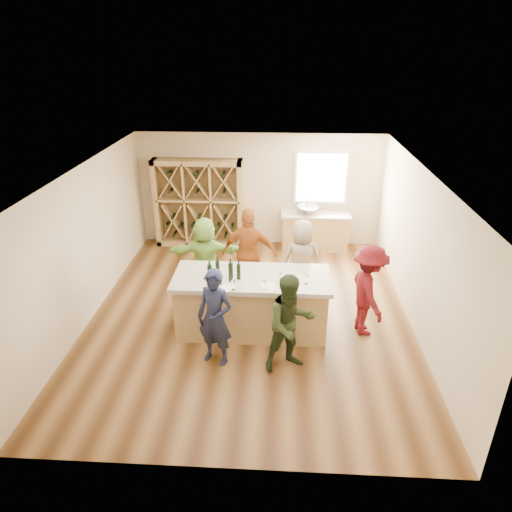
# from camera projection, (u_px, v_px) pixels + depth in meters

# --- Properties ---
(floor) EXTENTS (6.00, 7.00, 0.10)m
(floor) POSITION_uv_depth(u_px,v_px,m) (250.00, 316.00, 8.80)
(floor) COLOR brown
(floor) RESTS_ON ground
(ceiling) EXTENTS (6.00, 7.00, 0.10)m
(ceiling) POSITION_uv_depth(u_px,v_px,m) (249.00, 168.00, 7.55)
(ceiling) COLOR white
(ceiling) RESTS_ON ground
(wall_back) EXTENTS (6.00, 0.10, 2.80)m
(wall_back) POSITION_uv_depth(u_px,v_px,m) (260.00, 189.00, 11.38)
(wall_back) COLOR beige
(wall_back) RESTS_ON ground
(wall_front) EXTENTS (6.00, 0.10, 2.80)m
(wall_front) POSITION_uv_depth(u_px,v_px,m) (227.00, 382.00, 4.97)
(wall_front) COLOR beige
(wall_front) RESTS_ON ground
(wall_left) EXTENTS (0.10, 7.00, 2.80)m
(wall_left) POSITION_uv_depth(u_px,v_px,m) (84.00, 244.00, 8.33)
(wall_left) COLOR beige
(wall_left) RESTS_ON ground
(wall_right) EXTENTS (0.10, 7.00, 2.80)m
(wall_right) POSITION_uv_depth(u_px,v_px,m) (423.00, 252.00, 8.02)
(wall_right) COLOR beige
(wall_right) RESTS_ON ground
(window_frame) EXTENTS (1.30, 0.06, 1.30)m
(window_frame) POSITION_uv_depth(u_px,v_px,m) (321.00, 178.00, 11.08)
(window_frame) COLOR white
(window_frame) RESTS_ON wall_back
(window_pane) EXTENTS (1.18, 0.01, 1.18)m
(window_pane) POSITION_uv_depth(u_px,v_px,m) (321.00, 178.00, 11.04)
(window_pane) COLOR white
(window_pane) RESTS_ON wall_back
(wine_rack) EXTENTS (2.20, 0.45, 2.20)m
(wine_rack) POSITION_uv_depth(u_px,v_px,m) (199.00, 203.00, 11.33)
(wine_rack) COLOR tan
(wine_rack) RESTS_ON floor
(back_counter_base) EXTENTS (1.60, 0.58, 0.86)m
(back_counter_base) POSITION_uv_depth(u_px,v_px,m) (315.00, 232.00, 11.40)
(back_counter_base) COLOR tan
(back_counter_base) RESTS_ON floor
(back_counter_top) EXTENTS (1.70, 0.62, 0.06)m
(back_counter_top) POSITION_uv_depth(u_px,v_px,m) (316.00, 215.00, 11.21)
(back_counter_top) COLOR #B4A793
(back_counter_top) RESTS_ON back_counter_base
(sink) EXTENTS (0.54, 0.54, 0.19)m
(sink) POSITION_uv_depth(u_px,v_px,m) (308.00, 210.00, 11.16)
(sink) COLOR silver
(sink) RESTS_ON back_counter_top
(faucet) EXTENTS (0.02, 0.02, 0.30)m
(faucet) POSITION_uv_depth(u_px,v_px,m) (308.00, 205.00, 11.30)
(faucet) COLOR silver
(faucet) RESTS_ON back_counter_top
(tasting_counter_base) EXTENTS (2.60, 1.00, 1.00)m
(tasting_counter_base) POSITION_uv_depth(u_px,v_px,m) (252.00, 305.00, 8.13)
(tasting_counter_base) COLOR tan
(tasting_counter_base) RESTS_ON floor
(tasting_counter_top) EXTENTS (2.72, 1.12, 0.08)m
(tasting_counter_top) POSITION_uv_depth(u_px,v_px,m) (252.00, 278.00, 7.90)
(tasting_counter_top) COLOR #B4A793
(tasting_counter_top) RESTS_ON tasting_counter_base
(wine_bottle_b) EXTENTS (0.08, 0.08, 0.33)m
(wine_bottle_b) POSITION_uv_depth(u_px,v_px,m) (210.00, 274.00, 7.60)
(wine_bottle_b) COLOR black
(wine_bottle_b) RESTS_ON tasting_counter_top
(wine_bottle_c) EXTENTS (0.09, 0.09, 0.29)m
(wine_bottle_c) POSITION_uv_depth(u_px,v_px,m) (218.00, 269.00, 7.79)
(wine_bottle_c) COLOR black
(wine_bottle_c) RESTS_ON tasting_counter_top
(wine_bottle_d) EXTENTS (0.11, 0.11, 0.33)m
(wine_bottle_d) POSITION_uv_depth(u_px,v_px,m) (231.00, 272.00, 7.67)
(wine_bottle_d) COLOR black
(wine_bottle_d) RESTS_ON tasting_counter_top
(wine_bottle_e) EXTENTS (0.07, 0.07, 0.28)m
(wine_bottle_e) POSITION_uv_depth(u_px,v_px,m) (239.00, 272.00, 7.73)
(wine_bottle_e) COLOR black
(wine_bottle_e) RESTS_ON tasting_counter_top
(wine_glass_a) EXTENTS (0.10, 0.10, 0.20)m
(wine_glass_a) POSITION_uv_depth(u_px,v_px,m) (233.00, 285.00, 7.40)
(wine_glass_a) COLOR white
(wine_glass_a) RESTS_ON tasting_counter_top
(wine_glass_b) EXTENTS (0.08, 0.08, 0.19)m
(wine_glass_b) POSITION_uv_depth(u_px,v_px,m) (265.00, 285.00, 7.41)
(wine_glass_b) COLOR white
(wine_glass_b) RESTS_ON tasting_counter_top
(wine_glass_c) EXTENTS (0.07, 0.07, 0.16)m
(wine_glass_c) POSITION_uv_depth(u_px,v_px,m) (296.00, 287.00, 7.39)
(wine_glass_c) COLOR white
(wine_glass_c) RESTS_ON tasting_counter_top
(wine_glass_d) EXTENTS (0.09, 0.09, 0.19)m
(wine_glass_d) POSITION_uv_depth(u_px,v_px,m) (280.00, 277.00, 7.65)
(wine_glass_d) COLOR white
(wine_glass_d) RESTS_ON tasting_counter_top
(wine_glass_e) EXTENTS (0.09, 0.09, 0.19)m
(wine_glass_e) POSITION_uv_depth(u_px,v_px,m) (306.00, 279.00, 7.59)
(wine_glass_e) COLOR white
(wine_glass_e) RESTS_ON tasting_counter_top
(tasting_menu_a) EXTENTS (0.29, 0.32, 0.00)m
(tasting_menu_a) POSITION_uv_depth(u_px,v_px,m) (227.00, 287.00, 7.52)
(tasting_menu_a) COLOR white
(tasting_menu_a) RESTS_ON tasting_counter_top
(tasting_menu_b) EXTENTS (0.34, 0.40, 0.00)m
(tasting_menu_b) POSITION_uv_depth(u_px,v_px,m) (269.00, 287.00, 7.54)
(tasting_menu_b) COLOR white
(tasting_menu_b) RESTS_ON tasting_counter_top
(tasting_menu_c) EXTENTS (0.22, 0.28, 0.00)m
(tasting_menu_c) POSITION_uv_depth(u_px,v_px,m) (298.00, 289.00, 7.47)
(tasting_menu_c) COLOR white
(tasting_menu_c) RESTS_ON tasting_counter_top
(person_near_left) EXTENTS (0.72, 0.62, 1.65)m
(person_near_left) POSITION_uv_depth(u_px,v_px,m) (215.00, 318.00, 7.16)
(person_near_left) COLOR #191E38
(person_near_left) RESTS_ON floor
(person_near_right) EXTENTS (0.91, 0.71, 1.64)m
(person_near_right) POSITION_uv_depth(u_px,v_px,m) (291.00, 323.00, 7.03)
(person_near_right) COLOR #263319
(person_near_right) RESTS_ON floor
(person_server) EXTENTS (0.69, 1.16, 1.68)m
(person_server) POSITION_uv_depth(u_px,v_px,m) (368.00, 291.00, 7.91)
(person_server) COLOR #590F14
(person_server) RESTS_ON floor
(person_far_mid) EXTENTS (1.12, 0.63, 1.85)m
(person_far_mid) POSITION_uv_depth(u_px,v_px,m) (249.00, 253.00, 9.11)
(person_far_mid) COLOR #994C19
(person_far_mid) RESTS_ON floor
(person_far_right) EXTENTS (0.90, 0.69, 1.64)m
(person_far_right) POSITION_uv_depth(u_px,v_px,m) (301.00, 260.00, 9.07)
(person_far_right) COLOR gray
(person_far_right) RESTS_ON floor
(person_far_left) EXTENTS (1.55, 0.70, 1.62)m
(person_far_left) POSITION_uv_depth(u_px,v_px,m) (205.00, 255.00, 9.27)
(person_far_left) COLOR #8CC64C
(person_far_left) RESTS_ON floor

